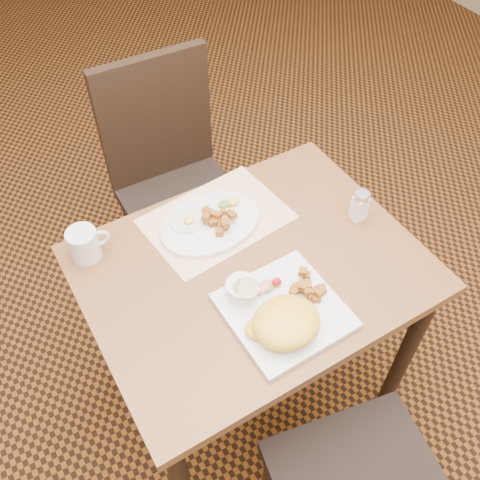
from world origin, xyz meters
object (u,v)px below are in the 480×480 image
at_px(chair_far, 173,175).
at_px(coffee_mug, 85,244).
at_px(salt_shaker, 360,205).
at_px(plate_square, 284,311).
at_px(table, 252,289).
at_px(plate_oval, 210,223).

height_order(chair_far, coffee_mug, chair_far).
bearing_deg(salt_shaker, plate_square, -156.03).
bearing_deg(table, plate_oval, 98.51).
bearing_deg(coffee_mug, plate_square, -50.44).
height_order(table, plate_oval, plate_oval).
xyz_separation_m(plate_square, salt_shaker, (0.37, 0.16, 0.04)).
height_order(plate_square, plate_oval, plate_oval).
relative_size(plate_square, salt_shaker, 2.80).
bearing_deg(plate_square, table, 86.04).
distance_m(plate_oval, salt_shaker, 0.43).
bearing_deg(plate_oval, coffee_mug, 167.19).
height_order(plate_square, coffee_mug, coffee_mug).
bearing_deg(table, chair_far, 84.61).
relative_size(salt_shaker, coffee_mug, 0.88).
bearing_deg(coffee_mug, salt_shaker, -20.36).
relative_size(chair_far, salt_shaker, 9.70).
bearing_deg(salt_shaker, plate_oval, 153.48).
height_order(chair_far, plate_oval, chair_far).
xyz_separation_m(table, plate_oval, (-0.03, 0.19, 0.12)).
distance_m(table, plate_oval, 0.22).
relative_size(plate_square, plate_oval, 0.92).
xyz_separation_m(plate_square, plate_oval, (-0.02, 0.36, 0.00)).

